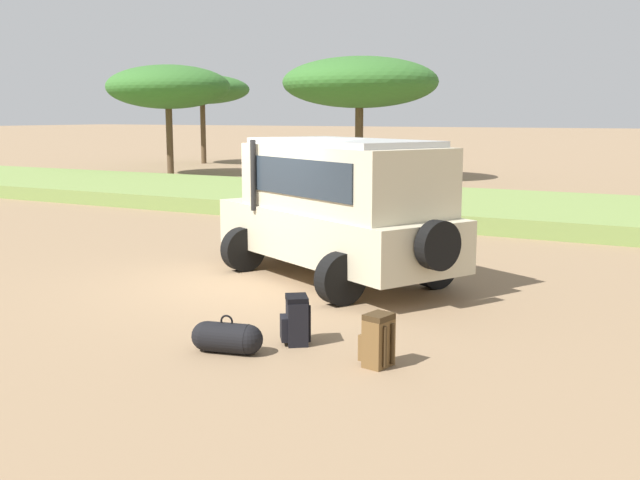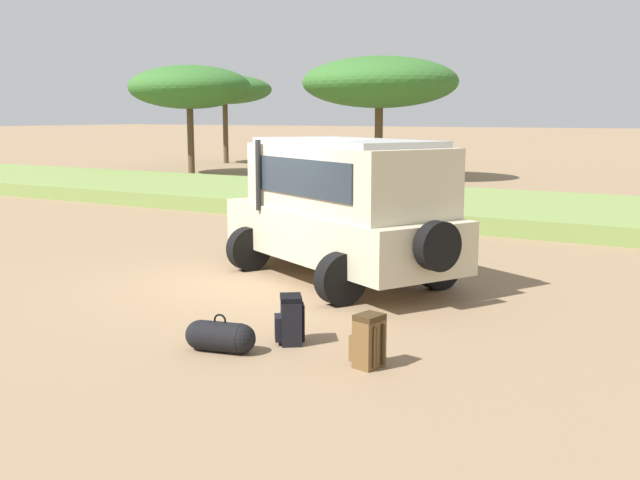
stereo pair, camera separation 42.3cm
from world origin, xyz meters
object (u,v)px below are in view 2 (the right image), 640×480
Objects in this scene: acacia_tree_far_left at (225,90)px; acacia_tree_left_mid at (189,87)px; backpack_cluster_center at (368,341)px; duffel_bag_low_black_case at (220,337)px; acacia_tree_centre_back at (379,83)px; backpack_beside_front_wheel at (290,320)px; safari_vehicle at (342,206)px.

acacia_tree_far_left is 0.95× the size of acacia_tree_left_mid.
backpack_cluster_center is at bearing -45.87° from acacia_tree_left_mid.
backpack_cluster_center is at bearing -49.90° from acacia_tree_far_left.
acacia_tree_centre_back is (-9.27, 23.22, 4.06)m from duffel_bag_low_black_case.
acacia_tree_centre_back is at bearing 113.57° from backpack_beside_front_wheel.
acacia_tree_centre_back is (-11.07, 22.81, 3.94)m from backpack_cluster_center.
backpack_beside_front_wheel is at bearing -71.06° from safari_vehicle.
acacia_tree_far_left is 13.92m from acacia_tree_centre_back.
acacia_tree_left_mid is at bearing 130.87° from duffel_bag_low_black_case.
safari_vehicle reaches higher than duffel_bag_low_black_case.
acacia_tree_far_left reaches higher than duffel_bag_low_black_case.
duffel_bag_low_black_case is (0.66, -4.24, -1.11)m from safari_vehicle.
backpack_beside_front_wheel is 27.88m from acacia_tree_left_mid.
backpack_cluster_center is 37.25m from acacia_tree_far_left.
safari_vehicle is at bearing 98.82° from duffel_bag_low_black_case.
backpack_beside_front_wheel is at bearing 166.58° from backpack_cluster_center.
acacia_tree_left_mid is at bearing -166.02° from acacia_tree_centre_back.
backpack_beside_front_wheel is at bearing 51.97° from duffel_bag_low_black_case.
safari_vehicle is 8.66× the size of backpack_beside_front_wheel.
duffel_bag_low_black_case is (-0.55, -0.71, -0.11)m from backpack_beside_front_wheel.
safari_vehicle reaches higher than backpack_cluster_center.
acacia_tree_centre_back reaches higher than duffel_bag_low_black_case.
acacia_tree_far_left reaches higher than acacia_tree_left_mid.
duffel_bag_low_black_case is at bearing -68.24° from acacia_tree_centre_back.
acacia_tree_far_left reaches higher than backpack_cluster_center.
acacia_tree_left_mid is 9.18m from acacia_tree_centre_back.
duffel_bag_low_black_case is 0.15× the size of acacia_tree_left_mid.
acacia_tree_centre_back reaches higher than backpack_cluster_center.
backpack_cluster_center is at bearing -13.42° from backpack_beside_front_wheel.
duffel_bag_low_black_case is 28.05m from acacia_tree_left_mid.
backpack_cluster_center reaches higher than backpack_beside_front_wheel.
backpack_cluster_center is (2.46, -3.83, -0.99)m from safari_vehicle.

